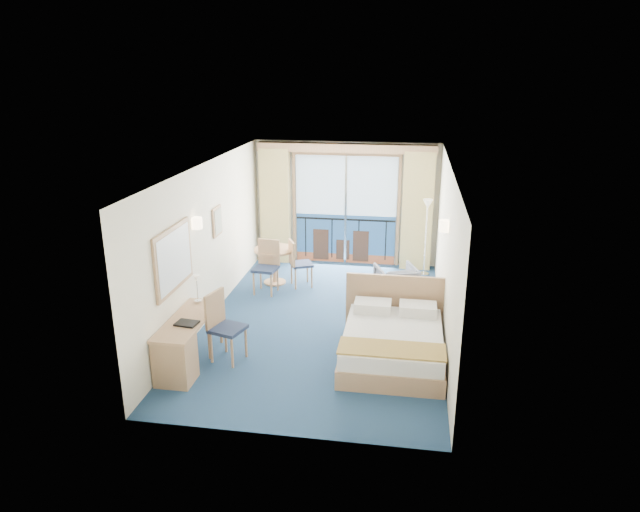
{
  "coord_description": "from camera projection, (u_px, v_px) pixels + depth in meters",
  "views": [
    {
      "loc": [
        1.38,
        -8.91,
        4.2
      ],
      "look_at": [
        -0.09,
        0.2,
        1.13
      ],
      "focal_mm": 32.0,
      "sensor_mm": 36.0,
      "label": 1
    }
  ],
  "objects": [
    {
      "name": "pelmet",
      "position": [
        346.0,
        148.0,
        11.97
      ],
      "size": [
        3.8,
        0.25,
        0.18
      ],
      "primitive_type": "cube",
      "color": "tan",
      "rests_on": "room_walls"
    },
    {
      "name": "balcony_door",
      "position": [
        345.0,
        213.0,
        12.53
      ],
      "size": [
        2.36,
        0.03,
        2.52
      ],
      "color": "navy",
      "rests_on": "room_walls"
    },
    {
      "name": "mirror",
      "position": [
        174.0,
        259.0,
        8.28
      ],
      "size": [
        0.05,
        1.25,
        0.95
      ],
      "color": "tan",
      "rests_on": "room_walls"
    },
    {
      "name": "desk_chair",
      "position": [
        222.0,
        322.0,
        8.46
      ],
      "size": [
        0.58,
        0.57,
        1.06
      ],
      "rotation": [
        0.0,
        0.0,
        1.28
      ],
      "color": "#1E2A47",
      "rests_on": "ground"
    },
    {
      "name": "wall_print",
      "position": [
        217.0,
        221.0,
        10.09
      ],
      "size": [
        0.04,
        0.42,
        0.52
      ],
      "color": "tan",
      "rests_on": "room_walls"
    },
    {
      "name": "curtain_left",
      "position": [
        275.0,
        206.0,
        12.59
      ],
      "size": [
        0.65,
        0.22,
        2.55
      ],
      "primitive_type": "cube",
      "color": "tan",
      "rests_on": "room_walls"
    },
    {
      "name": "desk_lamp",
      "position": [
        197.0,
        283.0,
        8.75
      ],
      "size": [
        0.12,
        0.12,
        0.43
      ],
      "color": "silver",
      "rests_on": "desk"
    },
    {
      "name": "desk",
      "position": [
        178.0,
        352.0,
        7.99
      ],
      "size": [
        0.53,
        1.54,
        0.72
      ],
      "color": "tan",
      "rests_on": "ground"
    },
    {
      "name": "bed",
      "position": [
        393.0,
        342.0,
        8.53
      ],
      "size": [
        1.63,
        1.93,
        1.02
      ],
      "color": "tan",
      "rests_on": "ground"
    },
    {
      "name": "floor_lamp",
      "position": [
        427.0,
        218.0,
        11.73
      ],
      "size": [
        0.23,
        0.23,
        1.63
      ],
      "color": "silver",
      "rests_on": "ground"
    },
    {
      "name": "phone",
      "position": [
        427.0,
        293.0,
        9.47
      ],
      "size": [
        0.17,
        0.14,
        0.07
      ],
      "primitive_type": "cube",
      "rotation": [
        0.0,
        0.0,
        -0.06
      ],
      "color": "silver",
      "rests_on": "nightstand"
    },
    {
      "name": "nightstand",
      "position": [
        427.0,
        310.0,
        9.62
      ],
      "size": [
        0.45,
        0.43,
        0.59
      ],
      "primitive_type": "cube",
      "color": "#A67C58",
      "rests_on": "ground"
    },
    {
      "name": "sconce_left",
      "position": [
        197.0,
        223.0,
        9.03
      ],
      "size": [
        0.18,
        0.18,
        0.18
      ],
      "primitive_type": "cylinder",
      "color": "#FCDFB0",
      "rests_on": "room_walls"
    },
    {
      "name": "room_walls",
      "position": [
        323.0,
        223.0,
        9.32
      ],
      "size": [
        4.04,
        6.54,
        2.72
      ],
      "color": "white",
      "rests_on": "ground"
    },
    {
      "name": "table_chair_a",
      "position": [
        297.0,
        261.0,
        11.32
      ],
      "size": [
        0.56,
        0.55,
        0.96
      ],
      "rotation": [
        0.0,
        0.0,
        2.02
      ],
      "color": "#1E2A47",
      "rests_on": "ground"
    },
    {
      "name": "armchair",
      "position": [
        396.0,
        283.0,
        10.76
      ],
      "size": [
        0.91,
        0.92,
        0.66
      ],
      "primitive_type": "imported",
      "rotation": [
        0.0,
        0.0,
        3.49
      ],
      "color": "#4C515C",
      "rests_on": "ground"
    },
    {
      "name": "table_chair_b",
      "position": [
        267.0,
        263.0,
        11.06
      ],
      "size": [
        0.49,
        0.5,
        1.03
      ],
      "rotation": [
        0.0,
        0.0,
        -0.12
      ],
      "color": "#1E2A47",
      "rests_on": "ground"
    },
    {
      "name": "curtain_right",
      "position": [
        417.0,
        212.0,
        12.12
      ],
      "size": [
        0.65,
        0.22,
        2.55
      ],
      "primitive_type": "cube",
      "color": "tan",
      "rests_on": "room_walls"
    },
    {
      "name": "round_table",
      "position": [
        274.0,
        257.0,
        11.49
      ],
      "size": [
        0.81,
        0.81,
        0.73
      ],
      "color": "tan",
      "rests_on": "ground"
    },
    {
      "name": "folder",
      "position": [
        187.0,
        323.0,
        8.1
      ],
      "size": [
        0.33,
        0.26,
        0.03
      ],
      "primitive_type": "cube",
      "rotation": [
        0.0,
        0.0,
        -0.12
      ],
      "color": "black",
      "rests_on": "desk"
    },
    {
      "name": "sconce_right",
      "position": [
        445.0,
        226.0,
        8.86
      ],
      "size": [
        0.18,
        0.18,
        0.18
      ],
      "primitive_type": "cylinder",
      "color": "#FCDFB0",
      "rests_on": "room_walls"
    },
    {
      "name": "floor",
      "position": [
        323.0,
        322.0,
        9.88
      ],
      "size": [
        6.5,
        6.5,
        0.0
      ],
      "primitive_type": "plane",
      "color": "navy",
      "rests_on": "ground"
    }
  ]
}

